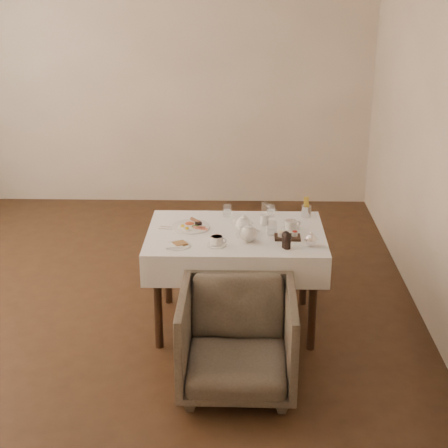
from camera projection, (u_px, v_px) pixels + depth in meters
The scene contains 20 objects.
table at pixel (236, 247), 4.99m from camera, with size 1.28×0.88×0.75m.
armchair_near at pixel (237, 340), 4.35m from camera, with size 0.73×0.75×0.68m, color #484135.
armchair_far at pixel (249, 244), 5.95m from camera, with size 0.60×0.62×0.56m, color #484135.
breakfast_plate at pixel (191, 226), 5.03m from camera, with size 0.29×0.29×0.04m.
side_plate at pixel (177, 245), 4.71m from camera, with size 0.18×0.17×0.02m.
teapot_centre at pixel (244, 223), 4.95m from camera, with size 0.16×0.13×0.13m, color white, non-canonical shape.
teapot_front at pixel (248, 232), 4.77m from camera, with size 0.17×0.13×0.14m, color white, non-canonical shape.
creamer at pixel (264, 220), 5.07m from camera, with size 0.06×0.06×0.07m, color white.
teacup_near at pixel (217, 241), 4.72m from camera, with size 0.13×0.13×0.07m.
teacup_far at pixel (291, 225), 4.99m from camera, with size 0.14×0.14×0.07m.
glass_left at pixel (227, 211), 5.24m from camera, with size 0.06×0.06×0.09m, color silver.
glass_mid at pixel (272, 228), 4.89m from camera, with size 0.07×0.07×0.10m, color silver.
glass_right at pixel (271, 211), 5.24m from camera, with size 0.07×0.07×0.09m, color silver.
condiment_board at pixel (287, 236), 4.84m from camera, with size 0.18×0.12×0.05m.
pepper_mill_left at pixel (287, 241), 4.65m from camera, with size 0.06×0.06×0.12m, color black, non-canonical shape.
pepper_mill_right at pixel (286, 239), 4.67m from camera, with size 0.06×0.06×0.12m, color black, non-canonical shape.
silver_pot at pixel (311, 239), 4.69m from camera, with size 0.10×0.08×0.11m, color white, non-canonical shape.
fries_cup at pixel (306, 208), 5.22m from camera, with size 0.07×0.07×0.16m.
cutlery_fork at pixel (173, 227), 5.04m from camera, with size 0.01×0.19×0.00m, color silver.
cutlery_knife at pixel (172, 229), 4.99m from camera, with size 0.02×0.21×0.00m, color silver.
Camera 1 is at (0.82, -4.90, 2.62)m, focal length 55.00 mm.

